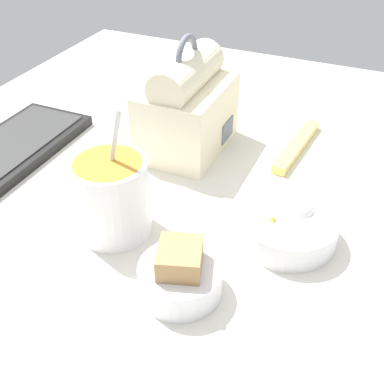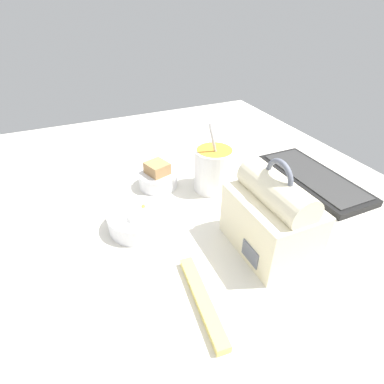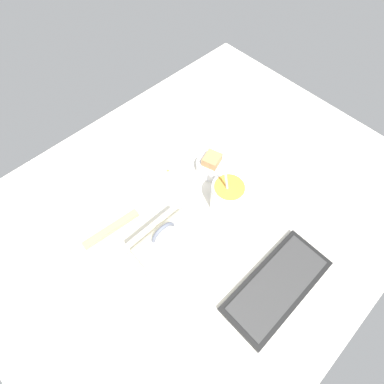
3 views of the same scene
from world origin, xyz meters
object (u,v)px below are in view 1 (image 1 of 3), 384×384
Objects in this scene: lunch_bag at (187,108)px; chopstick_case at (297,146)px; keyboard at (5,153)px; bento_bowl_snacks at (288,227)px; soup_cup at (112,196)px; bento_bowl_sandwich at (180,275)px.

chopstick_case is at bearing -68.83° from lunch_bag.
keyboard reaches higher than chopstick_case.
bento_bowl_snacks is at bearing -126.65° from lunch_bag.
keyboard is at bearing 89.14° from bento_bowl_snacks.
lunch_bag is 20.94cm from chopstick_case.
keyboard is 2.45× the size of bento_bowl_snacks.
lunch_bag is 29.12cm from bento_bowl_snacks.
bento_bowl_snacks is 0.70× the size of chopstick_case.
soup_cup is 1.42× the size of bento_bowl_snacks.
lunch_bag is 1.07× the size of chopstick_case.
keyboard is 1.72× the size of chopstick_case.
bento_bowl_snacks reaches higher than keyboard.
lunch_bag is at bearing 22.81° from bento_bowl_sandwich.
soup_cup reaches higher than bento_bowl_snacks.
bento_bowl_sandwich is (-6.79, -13.47, -3.31)cm from soup_cup.
soup_cup reaches higher than keyboard.
soup_cup is at bearing -107.42° from keyboard.
chopstick_case is at bearing 10.62° from bento_bowl_snacks.
bento_bowl_sandwich is 39.20cm from chopstick_case.
bento_bowl_sandwich reaches higher than bento_bowl_snacks.
lunch_bag is 34.79cm from bento_bowl_sandwich.
lunch_bag reaches higher than keyboard.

